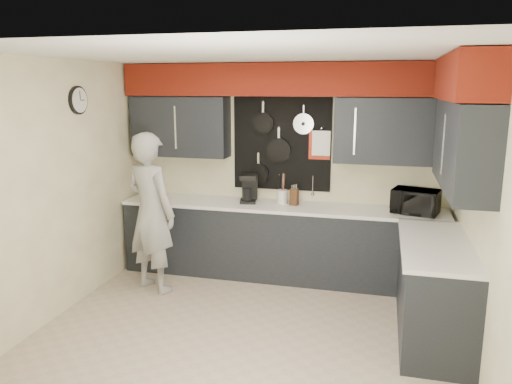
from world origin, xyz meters
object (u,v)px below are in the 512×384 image
(microwave, at_px, (415,201))
(person, at_px, (151,213))
(knife_block, at_px, (294,197))
(utensil_crock, at_px, (282,197))
(coffee_maker, at_px, (249,187))

(microwave, bearing_deg, person, -150.68)
(knife_block, relative_size, utensil_crock, 1.19)
(microwave, height_order, utensil_crock, microwave)
(microwave, relative_size, utensil_crock, 2.97)
(microwave, distance_m, coffee_maker, 1.97)
(coffee_maker, bearing_deg, knife_block, -15.50)
(knife_block, distance_m, person, 1.70)
(knife_block, bearing_deg, utensil_crock, 167.67)
(microwave, distance_m, knife_block, 1.39)
(utensil_crock, distance_m, coffee_maker, 0.43)
(utensil_crock, relative_size, coffee_maker, 0.48)
(knife_block, xyz_separation_m, person, (-1.51, -0.76, -0.10))
(utensil_crock, xyz_separation_m, person, (-1.35, -0.82, -0.09))
(person, bearing_deg, coffee_maker, -117.45)
(microwave, xyz_separation_m, person, (-2.90, -0.71, -0.14))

